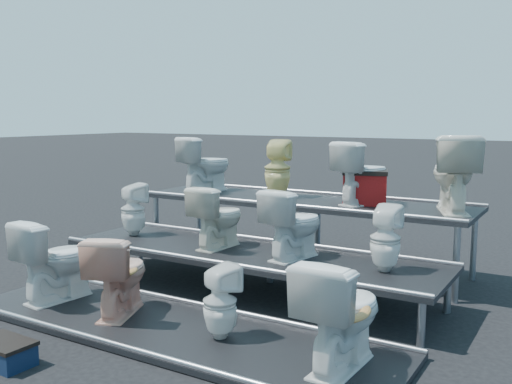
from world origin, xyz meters
The scene contains 18 objects.
ground centered at (0.00, 0.00, 0.00)m, with size 80.00×80.00×0.00m, color black.
tier_front centered at (0.00, -1.30, 0.03)m, with size 4.20×1.20×0.06m, color black.
tier_mid centered at (0.00, 0.00, 0.23)m, with size 4.20×1.20×0.46m, color black.
tier_back centered at (0.00, 1.30, 0.43)m, with size 4.20×1.20×0.86m, color black.
toilet_0 centered at (-1.45, -1.30, 0.47)m, with size 0.46×0.81×0.83m, color silver.
toilet_1 centered at (-0.61, -1.30, 0.44)m, with size 0.43×0.75×0.77m, color #E6A98F.
toilet_2 centered at (0.53, -1.30, 0.37)m, with size 0.28×0.29×0.63m, color silver.
toilet_3 centered at (1.60, -1.30, 0.48)m, with size 0.47×0.82×0.84m, color silver.
toilet_4 centered at (-1.63, 0.00, 0.78)m, with size 0.29×0.29×0.63m, color silver.
toilet_5 centered at (-0.39, 0.00, 0.80)m, with size 0.38×0.67×0.69m, color silver.
toilet_6 centered at (0.54, 0.00, 0.82)m, with size 0.40×0.70×0.72m, color silver.
toilet_7 centered at (1.50, 0.00, 0.77)m, with size 0.28×0.29×0.63m, color silver.
toilet_8 centered at (-1.49, 1.30, 1.23)m, with size 0.42×0.73×0.75m, color silver.
toilet_9 centered at (-0.36, 1.30, 1.23)m, with size 0.33×0.34×0.74m, color #E2D586.
toilet_10 centered at (0.78, 1.30, 1.23)m, with size 0.42×0.73×0.74m, color silver.
toilet_11 centered at (1.81, 1.30, 1.28)m, with size 0.47×0.83×0.84m, color silver.
red_crate centered at (0.80, 1.34, 1.04)m, with size 0.49×0.40×0.36m, color #9E1211.
step_stool centered at (-0.68, -2.46, 0.08)m, with size 0.45×0.27×0.16m, color black.
Camera 1 is at (3.13, -5.06, 1.92)m, focal length 40.00 mm.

